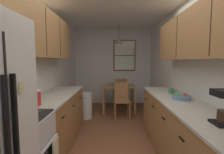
# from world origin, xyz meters

# --- Properties ---
(ground_plane) EXTENTS (12.00, 12.00, 0.00)m
(ground_plane) POSITION_xyz_m (0.00, 1.00, 0.00)
(ground_plane) COLOR brown
(wall_left) EXTENTS (0.10, 9.00, 2.55)m
(wall_left) POSITION_xyz_m (-1.35, 1.00, 1.27)
(wall_left) COLOR silver
(wall_left) RESTS_ON ground
(wall_right) EXTENTS (0.10, 9.00, 2.55)m
(wall_right) POSITION_xyz_m (1.35, 1.00, 1.27)
(wall_right) COLOR silver
(wall_right) RESTS_ON ground
(wall_back) EXTENTS (4.40, 0.10, 2.55)m
(wall_back) POSITION_xyz_m (0.00, 3.65, 1.27)
(wall_back) COLOR silver
(wall_back) RESTS_ON ground
(ceiling_slab) EXTENTS (4.40, 9.00, 0.08)m
(ceiling_slab) POSITION_xyz_m (0.00, 1.00, 2.59)
(ceiling_slab) COLOR white
(counter_left) EXTENTS (0.64, 1.89, 0.90)m
(counter_left) POSITION_xyz_m (-1.00, 0.66, 0.45)
(counter_left) COLOR olive
(counter_left) RESTS_ON ground
(upper_cabinets_left) EXTENTS (0.33, 1.97, 0.75)m
(upper_cabinets_left) POSITION_xyz_m (-1.14, 0.61, 1.90)
(upper_cabinets_left) COLOR olive
(counter_right) EXTENTS (0.64, 3.05, 0.90)m
(counter_right) POSITION_xyz_m (1.00, -0.00, 0.45)
(counter_right) COLOR olive
(counter_right) RESTS_ON ground
(upper_cabinets_right) EXTENTS (0.33, 2.73, 0.67)m
(upper_cabinets_right) POSITION_xyz_m (1.14, -0.05, 1.84)
(upper_cabinets_right) COLOR olive
(dining_table) EXTENTS (0.93, 0.78, 0.76)m
(dining_table) POSITION_xyz_m (0.18, 2.70, 0.63)
(dining_table) COLOR olive
(dining_table) RESTS_ON ground
(dining_chair_near) EXTENTS (0.42, 0.42, 0.90)m
(dining_chair_near) POSITION_xyz_m (0.23, 2.11, 0.50)
(dining_chair_near) COLOR olive
(dining_chair_near) RESTS_ON ground
(dining_chair_far) EXTENTS (0.45, 0.45, 0.90)m
(dining_chair_far) POSITION_xyz_m (0.26, 3.30, 0.50)
(dining_chair_far) COLOR olive
(dining_chair_far) RESTS_ON ground
(pendant_light) EXTENTS (0.34, 0.34, 0.56)m
(pendant_light) POSITION_xyz_m (0.18, 2.70, 2.04)
(pendant_light) COLOR black
(back_window) EXTENTS (0.76, 0.05, 1.05)m
(back_window) POSITION_xyz_m (0.40, 3.58, 1.67)
(back_window) COLOR brown
(trash_bin) EXTENTS (0.33, 0.33, 0.66)m
(trash_bin) POSITION_xyz_m (-0.70, 2.02, 0.33)
(trash_bin) COLOR white
(trash_bin) RESTS_ON ground
(storage_canister) EXTENTS (0.13, 0.13, 0.20)m
(storage_canister) POSITION_xyz_m (-1.00, -0.09, 1.00)
(storage_canister) COLOR red
(storage_canister) RESTS_ON counter_left
(dish_towel) EXTENTS (0.02, 0.16, 0.24)m
(dish_towel) POSITION_xyz_m (-0.64, -0.44, 0.50)
(dish_towel) COLOR beige
(mug_by_coffeemaker) EXTENTS (0.12, 0.08, 0.10)m
(mug_by_coffeemaker) POSITION_xyz_m (1.03, 0.72, 0.95)
(mug_by_coffeemaker) COLOR #3F7F4C
(mug_by_coffeemaker) RESTS_ON counter_right
(fruit_bowl) EXTENTS (0.27, 0.27, 0.09)m
(fruit_bowl) POSITION_xyz_m (1.04, 0.27, 0.94)
(fruit_bowl) COLOR #597F9E
(fruit_bowl) RESTS_ON counter_right
(table_serving_bowl) EXTENTS (0.18, 0.18, 0.06)m
(table_serving_bowl) POSITION_xyz_m (0.22, 2.76, 0.79)
(table_serving_bowl) COLOR #4C7299
(table_serving_bowl) RESTS_ON dining_table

